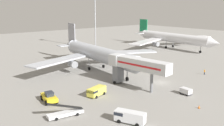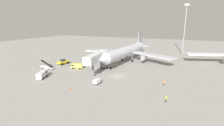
{
  "view_description": "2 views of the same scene",
  "coord_description": "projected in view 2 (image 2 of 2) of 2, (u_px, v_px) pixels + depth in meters",
  "views": [
    {
      "loc": [
        -52.51,
        -42.72,
        20.35
      ],
      "look_at": [
        -7.24,
        11.88,
        4.36
      ],
      "focal_mm": 41.35,
      "sensor_mm": 36.0,
      "label": 1
    },
    {
      "loc": [
        20.88,
        -52.03,
        18.53
      ],
      "look_at": [
        -6.31,
        9.13,
        2.17
      ],
      "focal_mm": 26.39,
      "sensor_mm": 36.0,
      "label": 2
    }
  ],
  "objects": [
    {
      "name": "airplane_at_gate",
      "position": [
        127.0,
        51.0,
        79.38
      ],
      "size": [
        46.39,
        47.42,
        13.78
      ],
      "color": "#B7BCC6",
      "rests_on": "ground"
    },
    {
      "name": "safety_cone_alpha",
      "position": [
        71.0,
        88.0,
        47.26
      ],
      "size": [
        0.45,
        0.45,
        0.68
      ],
      "color": "black",
      "rests_on": "ground"
    },
    {
      "name": "ground_plane",
      "position": [
        118.0,
        76.0,
        58.83
      ],
      "size": [
        300.0,
        300.0,
        0.0
      ],
      "primitive_type": "plane",
      "color": "gray"
    },
    {
      "name": "safety_cone_bravo",
      "position": [
        119.0,
        66.0,
        71.56
      ],
      "size": [
        0.49,
        0.49,
        0.74
      ],
      "color": "black",
      "rests_on": "ground"
    },
    {
      "name": "service_van_far_right",
      "position": [
        77.0,
        66.0,
        68.66
      ],
      "size": [
        5.2,
        3.37,
        1.99
      ],
      "color": "#E5DB4C",
      "rests_on": "ground"
    },
    {
      "name": "baggage_cart_far_center",
      "position": [
        97.0,
        81.0,
        51.05
      ],
      "size": [
        1.66,
        2.68,
        1.5
      ],
      "color": "#38383D",
      "rests_on": "ground"
    },
    {
      "name": "pushback_tug",
      "position": [
        63.0,
        62.0,
        75.62
      ],
      "size": [
        3.33,
        5.72,
        2.33
      ],
      "color": "yellow",
      "rests_on": "ground"
    },
    {
      "name": "belt_loader_truck",
      "position": [
        47.0,
        67.0,
        68.36
      ],
      "size": [
        7.0,
        2.81,
        3.24
      ],
      "color": "white",
      "rests_on": "ground"
    },
    {
      "name": "jet_bridge",
      "position": [
        98.0,
        57.0,
        62.21
      ],
      "size": [
        5.05,
        17.67,
        7.74
      ],
      "color": "silver",
      "rests_on": "ground"
    },
    {
      "name": "ground_crew_worker_foreground",
      "position": [
        166.0,
        99.0,
        39.2
      ],
      "size": [
        0.43,
        0.43,
        1.71
      ],
      "color": "#1E2333",
      "rests_on": "ground"
    },
    {
      "name": "service_van_mid_left",
      "position": [
        42.0,
        74.0,
        56.89
      ],
      "size": [
        3.95,
        5.73,
        2.17
      ],
      "color": "silver",
      "rests_on": "ground"
    },
    {
      "name": "ground_crew_worker_midground",
      "position": [
        164.0,
        83.0,
        49.46
      ],
      "size": [
        0.45,
        0.45,
        1.68
      ],
      "color": "#1E2333",
      "rests_on": "ground"
    },
    {
      "name": "apron_light_mast",
      "position": [
        185.0,
        21.0,
        96.89
      ],
      "size": [
        2.4,
        2.4,
        29.15
      ],
      "color": "#93969B",
      "rests_on": "ground"
    }
  ]
}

